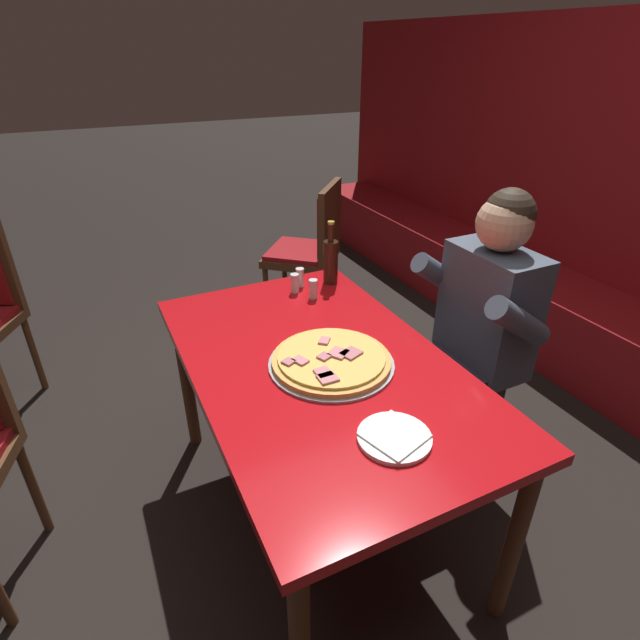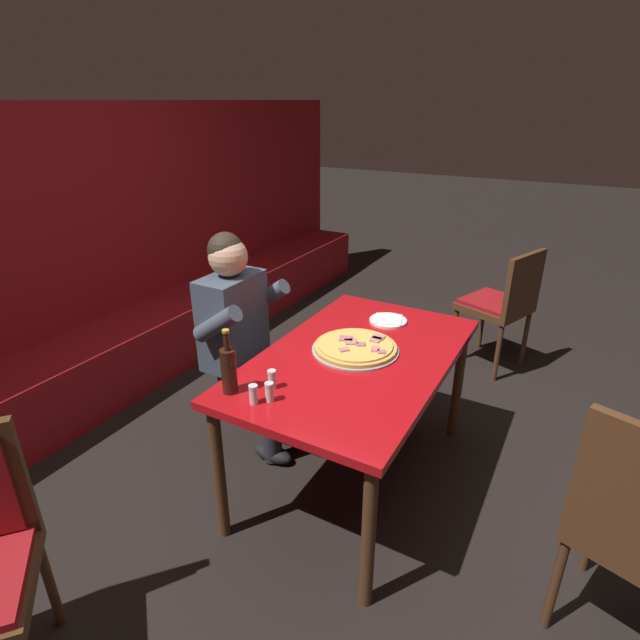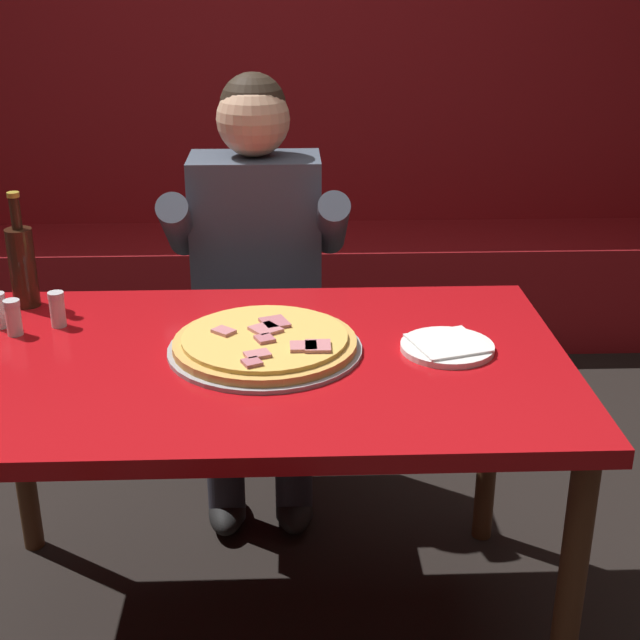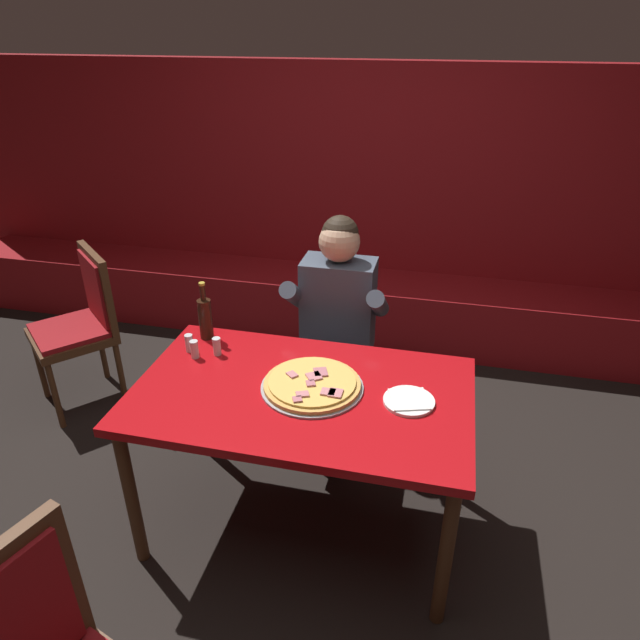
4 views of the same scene
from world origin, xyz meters
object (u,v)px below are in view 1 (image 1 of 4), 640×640
(beer_bottle, at_px, (331,260))
(shaker_black_pepper, at_px, (295,284))
(plate_white_paper, at_px, (394,437))
(shaker_red_pepper_flakes, at_px, (313,290))
(main_dining_table, at_px, (319,380))
(pizza, at_px, (331,360))
(diner_seated_blue_shirt, at_px, (470,331))
(dining_chair_near_left, at_px, (312,244))
(shaker_parmesan, at_px, (300,278))

(beer_bottle, xyz_separation_m, shaker_black_pepper, (0.02, -0.19, -0.07))
(shaker_black_pepper, bearing_deg, beer_bottle, 96.53)
(plate_white_paper, distance_m, shaker_red_pepper_flakes, 0.92)
(main_dining_table, relative_size, pizza, 3.26)
(pizza, bearing_deg, beer_bottle, 153.32)
(pizza, distance_m, beer_bottle, 0.68)
(plate_white_paper, relative_size, beer_bottle, 0.72)
(pizza, relative_size, beer_bottle, 1.49)
(shaker_black_pepper, bearing_deg, diner_seated_blue_shirt, 44.45)
(beer_bottle, distance_m, shaker_red_pepper_flakes, 0.19)
(plate_white_paper, height_order, dining_chair_near_left, dining_chair_near_left)
(dining_chair_near_left, bearing_deg, pizza, -22.80)
(plate_white_paper, height_order, shaker_parmesan, shaker_parmesan)
(shaker_parmesan, height_order, dining_chair_near_left, dining_chair_near_left)
(pizza, height_order, shaker_black_pepper, shaker_black_pepper)
(shaker_red_pepper_flakes, relative_size, shaker_black_pepper, 1.00)
(shaker_parmesan, xyz_separation_m, shaker_red_pepper_flakes, (0.14, 0.00, 0.00))
(shaker_parmesan, relative_size, diner_seated_blue_shirt, 0.07)
(shaker_red_pepper_flakes, bearing_deg, shaker_black_pepper, -151.81)
(beer_bottle, xyz_separation_m, shaker_parmesan, (-0.03, -0.14, -0.07))
(pizza, height_order, shaker_parmesan, shaker_parmesan)
(shaker_black_pepper, height_order, diner_seated_blue_shirt, diner_seated_blue_shirt)
(shaker_red_pepper_flakes, xyz_separation_m, shaker_black_pepper, (-0.09, -0.05, 0.00))
(beer_bottle, bearing_deg, shaker_red_pepper_flakes, -51.56)
(main_dining_table, distance_m, pizza, 0.11)
(beer_bottle, relative_size, shaker_black_pepper, 3.40)
(main_dining_table, height_order, dining_chair_near_left, dining_chair_near_left)
(main_dining_table, xyz_separation_m, dining_chair_near_left, (-1.54, 0.69, -0.12))
(pizza, height_order, diner_seated_blue_shirt, diner_seated_blue_shirt)
(diner_seated_blue_shirt, height_order, dining_chair_near_left, diner_seated_blue_shirt)
(main_dining_table, height_order, plate_white_paper, plate_white_paper)
(plate_white_paper, relative_size, diner_seated_blue_shirt, 0.16)
(plate_white_paper, distance_m, beer_bottle, 1.06)
(beer_bottle, relative_size, diner_seated_blue_shirt, 0.23)
(shaker_red_pepper_flakes, bearing_deg, beer_bottle, 128.44)
(dining_chair_near_left, bearing_deg, main_dining_table, -24.17)
(plate_white_paper, height_order, shaker_red_pepper_flakes, shaker_red_pepper_flakes)
(shaker_parmesan, distance_m, dining_chair_near_left, 1.09)
(pizza, height_order, beer_bottle, beer_bottle)
(pizza, xyz_separation_m, shaker_black_pepper, (-0.58, 0.12, 0.02))
(plate_white_paper, xyz_separation_m, dining_chair_near_left, (-1.98, 0.67, -0.21))
(beer_bottle, height_order, dining_chair_near_left, beer_bottle)
(shaker_parmesan, height_order, shaker_black_pepper, same)
(main_dining_table, bearing_deg, shaker_red_pepper_flakes, 157.20)
(main_dining_table, xyz_separation_m, shaker_red_pepper_flakes, (-0.45, 0.19, 0.12))
(shaker_red_pepper_flakes, distance_m, dining_chair_near_left, 1.21)
(plate_white_paper, height_order, shaker_black_pepper, shaker_black_pepper)
(main_dining_table, distance_m, dining_chair_near_left, 1.69)
(pizza, relative_size, dining_chair_near_left, 0.45)
(shaker_red_pepper_flakes, bearing_deg, dining_chair_near_left, 155.27)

